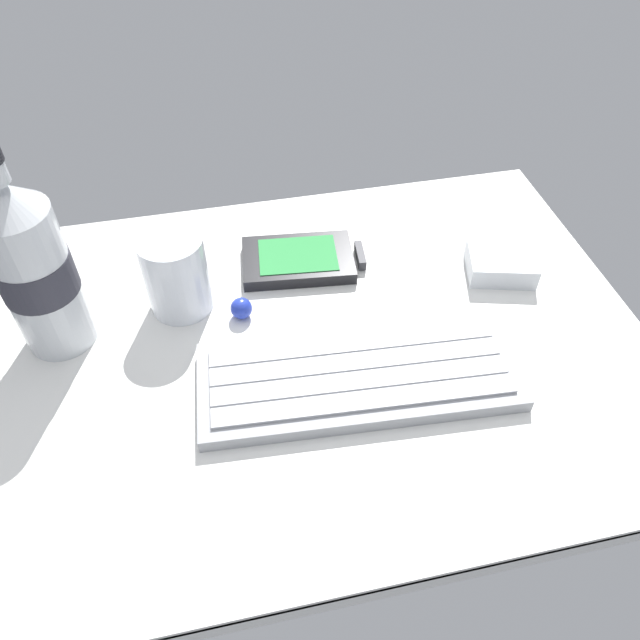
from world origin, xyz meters
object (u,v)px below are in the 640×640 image
object	(u,v)px
charger_block	(501,264)
water_bottle	(33,268)
keyboard	(358,376)
trackball_mouse	(241,308)
juice_cup	(177,276)
handheld_device	(304,259)

from	to	relation	value
charger_block	water_bottle	bearing A→B (deg)	179.80
keyboard	charger_block	world-z (taller)	charger_block
keyboard	trackball_mouse	size ratio (longest dim) A/B	13.49
juice_cup	trackball_mouse	bearing A→B (deg)	-27.18
water_bottle	charger_block	distance (cm)	46.29
juice_cup	charger_block	xyz separation A→B (cm)	(33.91, -2.22, -2.71)
charger_block	trackball_mouse	world-z (taller)	charger_block
keyboard	charger_block	bearing A→B (deg)	31.12
keyboard	juice_cup	bearing A→B (deg)	138.13
handheld_device	charger_block	xyz separation A→B (cm)	(20.49, -5.75, 0.47)
juice_cup	trackball_mouse	world-z (taller)	juice_cup
juice_cup	keyboard	bearing A→B (deg)	-41.87
charger_block	trackball_mouse	xyz separation A→B (cm)	(-28.15, -0.74, -0.10)
keyboard	trackball_mouse	distance (cm)	14.15
handheld_device	trackball_mouse	bearing A→B (deg)	-139.75
juice_cup	charger_block	size ratio (longest dim) A/B	1.21
charger_block	keyboard	bearing A→B (deg)	-148.88
keyboard	handheld_device	distance (cm)	17.17
keyboard	handheld_device	bearing A→B (deg)	95.70
water_bottle	charger_block	xyz separation A→B (cm)	(45.63, -0.16, -7.81)
keyboard	water_bottle	size ratio (longest dim) A/B	1.43
water_bottle	trackball_mouse	xyz separation A→B (cm)	(17.48, -0.90, -7.91)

